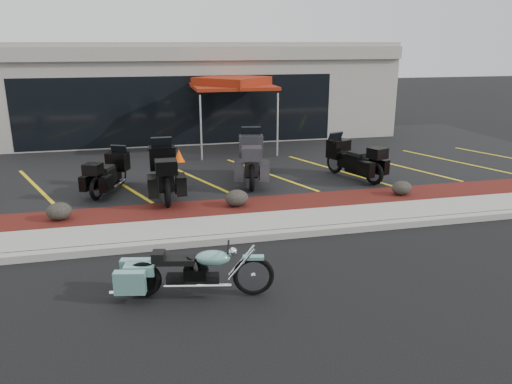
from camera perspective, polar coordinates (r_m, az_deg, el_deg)
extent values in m
plane|color=black|center=(9.67, -2.91, -7.81)|extent=(90.00, 90.00, 0.00)
cube|color=gray|center=(10.46, -3.82, -5.43)|extent=(24.00, 0.25, 0.15)
cube|color=gray|center=(11.10, -4.42, -4.09)|extent=(24.00, 1.20, 0.15)
cube|color=#3B0F0D|center=(12.22, -5.30, -2.11)|extent=(24.00, 1.20, 0.16)
cube|color=black|center=(17.38, -7.84, 3.52)|extent=(26.00, 9.60, 0.15)
cube|color=gray|center=(23.30, -9.61, 11.60)|extent=(18.00, 8.00, 4.00)
cube|color=black|center=(19.41, -8.70, 9.15)|extent=(12.00, 0.06, 2.60)
cube|color=gray|center=(19.22, -8.97, 15.35)|extent=(18.00, 0.30, 0.50)
ellipsoid|color=black|center=(12.09, -21.57, -2.07)|extent=(0.56, 0.47, 0.40)
ellipsoid|color=black|center=(12.19, -2.23, -0.69)|extent=(0.57, 0.48, 0.41)
ellipsoid|color=black|center=(13.62, 16.32, 0.45)|extent=(0.53, 0.44, 0.37)
cone|color=#FF5408|center=(16.98, -8.79, 4.15)|extent=(0.44, 0.44, 0.42)
cylinder|color=silver|center=(16.80, -5.41, 7.22)|extent=(0.06, 0.06, 2.19)
cylinder|color=silver|center=(17.77, 2.90, 7.80)|extent=(0.06, 0.06, 2.19)
cylinder|color=silver|center=(19.34, -7.82, 8.40)|extent=(0.06, 0.06, 2.19)
cylinder|color=silver|center=(20.18, -0.41, 8.90)|extent=(0.06, 0.06, 2.19)
cube|color=maroon|center=(18.33, -2.74, 11.98)|extent=(3.29, 3.29, 0.11)
cube|color=maroon|center=(18.32, -2.74, 12.49)|extent=(2.93, 2.93, 0.33)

